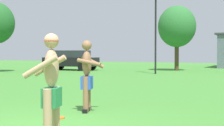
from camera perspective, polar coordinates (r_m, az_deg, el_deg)
player_with_cap at (r=5.22m, az=-10.68°, el=-3.25°), size 0.69×0.73×1.73m
player_in_blue at (r=7.72m, az=-4.41°, el=-1.99°), size 0.70×0.67×1.70m
frisbee at (r=7.12m, az=-9.53°, el=-9.50°), size 0.30×0.30×0.03m
car_black_far_end at (r=26.28m, az=-7.19°, el=0.56°), size 4.40×2.23×1.58m
lamp_post at (r=21.60m, az=7.71°, el=6.70°), size 0.60×0.24×5.22m
tree_right_field at (r=25.85m, az=11.38°, el=6.31°), size 2.94×2.94×5.07m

